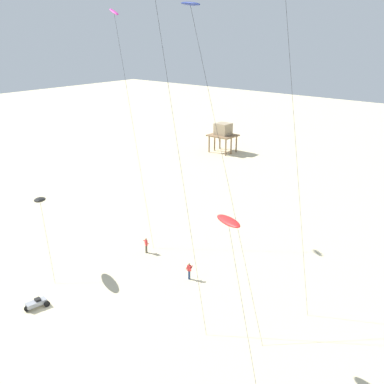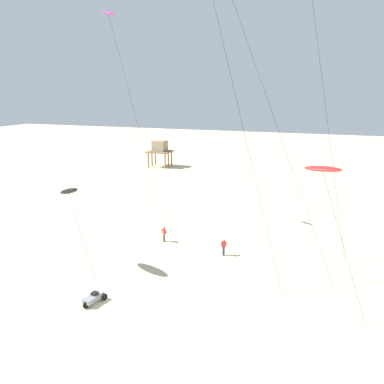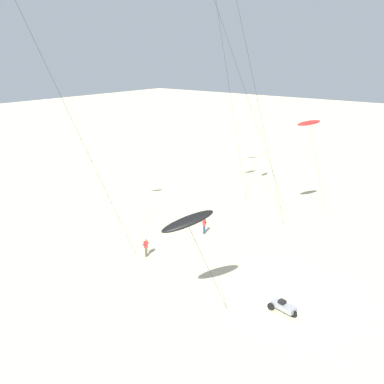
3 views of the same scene
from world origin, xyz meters
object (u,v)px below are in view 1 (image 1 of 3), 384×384
(kite_black, at_px, (40,200))
(kite_flyer_nearest, at_px, (189,271))
(kite_flyer_middle, at_px, (146,245))
(kite_navy, at_px, (192,10))
(beach_buggy, at_px, (37,303))
(kite_red, at_px, (228,222))
(kite_magenta, at_px, (115,18))
(stilt_house, at_px, (223,132))

(kite_black, relative_size, kite_flyer_nearest, 4.75)
(kite_flyer_nearest, distance_m, kite_flyer_middle, 6.99)
(kite_flyer_middle, bearing_deg, kite_navy, -6.52)
(kite_black, distance_m, beach_buggy, 9.48)
(kite_red, bearing_deg, kite_black, -176.57)
(kite_magenta, bearing_deg, stilt_house, 106.83)
(kite_magenta, relative_size, kite_red, 2.27)
(kite_red, relative_size, beach_buggy, 5.06)
(kite_black, bearing_deg, kite_flyer_middle, 59.99)
(kite_navy, xyz_separation_m, kite_magenta, (-14.82, 5.14, -0.29))
(beach_buggy, bearing_deg, kite_magenta, 114.83)
(kite_navy, relative_size, kite_flyer_nearest, 14.51)
(kite_flyer_nearest, bearing_deg, kite_red, -35.67)
(kite_magenta, distance_m, stilt_house, 40.37)
(kite_red, xyz_separation_m, kite_flyer_nearest, (-8.59, 6.16, -9.43))
(kite_flyer_middle, height_order, stilt_house, stilt_house)
(kite_black, distance_m, kite_flyer_nearest, 15.33)
(kite_black, bearing_deg, beach_buggy, -41.11)
(kite_navy, bearing_deg, kite_flyer_middle, 173.48)
(beach_buggy, bearing_deg, kite_navy, 60.67)
(kite_navy, distance_m, kite_flyer_nearest, 22.63)
(kite_red, height_order, stilt_house, kite_red)
(kite_flyer_nearest, relative_size, stilt_house, 0.30)
(kite_black, relative_size, kite_magenta, 0.33)
(kite_magenta, height_order, beach_buggy, kite_magenta)
(kite_black, bearing_deg, kite_flyer_nearest, 31.96)
(kite_red, relative_size, kite_flyer_nearest, 6.41)
(kite_flyer_nearest, height_order, stilt_house, stilt_house)
(kite_navy, height_order, stilt_house, kite_navy)
(kite_flyer_middle, bearing_deg, stilt_house, 115.47)
(kite_flyer_nearest, height_order, beach_buggy, kite_flyer_nearest)
(kite_navy, distance_m, beach_buggy, 26.96)
(kite_navy, bearing_deg, beach_buggy, -119.33)
(kite_flyer_middle, xyz_separation_m, beach_buggy, (0.02, -12.92, -0.46))
(kite_flyer_middle, bearing_deg, kite_black, -120.01)
(kite_red, distance_m, stilt_house, 57.14)
(kite_navy, distance_m, kite_black, 21.57)
(kite_magenta, relative_size, beach_buggy, 11.47)
(kite_navy, xyz_separation_m, kite_black, (-11.80, -7.80, -16.29))
(kite_black, distance_m, kite_flyer_middle, 11.76)
(kite_red, relative_size, kite_flyer_middle, 6.41)
(kite_magenta, bearing_deg, beach_buggy, -65.17)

